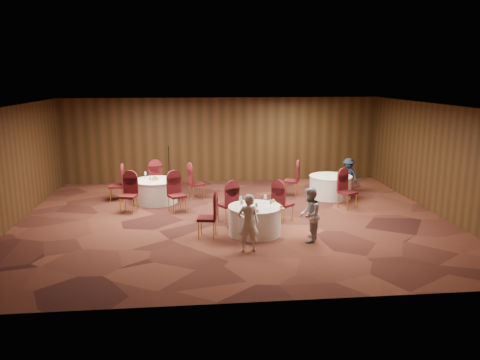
{
  "coord_description": "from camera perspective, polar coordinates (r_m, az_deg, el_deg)",
  "views": [
    {
      "loc": [
        -1.11,
        -12.68,
        3.99
      ],
      "look_at": [
        0.2,
        0.2,
        1.1
      ],
      "focal_mm": 35.0,
      "sensor_mm": 36.0,
      "label": 1
    }
  ],
  "objects": [
    {
      "name": "woman_a",
      "position": [
        10.76,
        1.0,
        -5.28
      ],
      "size": [
        0.53,
        0.37,
        1.38
      ],
      "primitive_type": "imported",
      "rotation": [
        0.0,
        0.0,
        3.23
      ],
      "color": "silver",
      "rests_on": "ground"
    },
    {
      "name": "chairs_main",
      "position": [
        12.61,
        0.05,
        -3.48
      ],
      "size": [
        2.82,
        1.86,
        1.0
      ],
      "color": "#3A0B0C",
      "rests_on": "ground"
    },
    {
      "name": "ground",
      "position": [
        13.34,
        -0.77,
        -4.82
      ],
      "size": [
        12.0,
        12.0,
        0.0
      ],
      "primitive_type": "plane",
      "color": "black",
      "rests_on": "ground"
    },
    {
      "name": "tabletop_left",
      "position": [
        15.15,
        -10.31,
        0.3
      ],
      "size": [
        0.86,
        0.84,
        0.22
      ],
      "color": "silver",
      "rests_on": "table_left"
    },
    {
      "name": "table_right",
      "position": [
        15.91,
        10.95,
        -0.78
      ],
      "size": [
        1.4,
        1.4,
        0.74
      ],
      "color": "white",
      "rests_on": "ground"
    },
    {
      "name": "mic_stand",
      "position": [
        17.25,
        -8.61,
        0.55
      ],
      "size": [
        0.24,
        0.24,
        1.51
      ],
      "color": "black",
      "rests_on": "ground"
    },
    {
      "name": "woman_b",
      "position": [
        11.55,
        8.46,
        -4.21
      ],
      "size": [
        0.74,
        0.81,
        1.36
      ],
      "primitive_type": "imported",
      "rotation": [
        0.0,
        0.0,
        4.3
      ],
      "color": "#ABACB0",
      "rests_on": "ground"
    },
    {
      "name": "tabletop_main",
      "position": [
        11.83,
        2.68,
        -2.86
      ],
      "size": [
        1.1,
        1.05,
        0.22
      ],
      "color": "silver",
      "rests_on": "table_main"
    },
    {
      "name": "man_c",
      "position": [
        16.78,
        13.07,
        0.59
      ],
      "size": [
        0.78,
        0.89,
        1.19
      ],
      "primitive_type": "imported",
      "rotation": [
        0.0,
        0.0,
        5.25
      ],
      "color": "black",
      "rests_on": "ground"
    },
    {
      "name": "tabletop_right",
      "position": [
        15.59,
        12.13,
        0.86
      ],
      "size": [
        0.08,
        0.08,
        0.22
      ],
      "color": "silver",
      "rests_on": "table_right"
    },
    {
      "name": "table_main",
      "position": [
        12.04,
        1.82,
        -4.89
      ],
      "size": [
        1.37,
        1.37,
        0.74
      ],
      "color": "white",
      "rests_on": "ground"
    },
    {
      "name": "chairs_left",
      "position": [
        15.19,
        -10.35,
        -0.91
      ],
      "size": [
        3.2,
        3.01,
        1.0
      ],
      "color": "#3A0B0C",
      "rests_on": "ground"
    },
    {
      "name": "chairs_right",
      "position": [
        15.33,
        9.48,
        -0.75
      ],
      "size": [
        2.08,
        2.45,
        1.0
      ],
      "color": "#3A0B0C",
      "rests_on": "ground"
    },
    {
      "name": "table_left",
      "position": [
        15.25,
        -10.25,
        -1.33
      ],
      "size": [
        1.41,
        1.41,
        0.74
      ],
      "color": "white",
      "rests_on": "ground"
    },
    {
      "name": "room_shell",
      "position": [
        12.89,
        -0.8,
        3.54
      ],
      "size": [
        12.0,
        12.0,
        12.0
      ],
      "color": "silver",
      "rests_on": "ground"
    }
  ]
}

